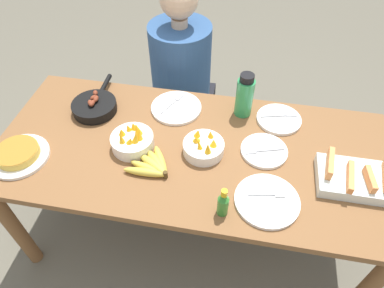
# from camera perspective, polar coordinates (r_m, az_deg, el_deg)

# --- Properties ---
(ground_plane) EXTENTS (14.00, 14.00, 0.00)m
(ground_plane) POSITION_cam_1_polar(r_m,az_deg,el_deg) (2.18, 0.00, -13.88)
(ground_plane) COLOR #666051
(dining_table) EXTENTS (1.83, 0.81, 0.74)m
(dining_table) POSITION_cam_1_polar(r_m,az_deg,el_deg) (1.65, 0.00, -2.95)
(dining_table) COLOR brown
(dining_table) RESTS_ON ground_plane
(banana_bunch) EXTENTS (0.20, 0.18, 0.04)m
(banana_bunch) POSITION_cam_1_polar(r_m,az_deg,el_deg) (1.49, -6.48, -3.63)
(banana_bunch) COLOR gold
(banana_bunch) RESTS_ON dining_table
(melon_tray) EXTENTS (0.31, 0.21, 0.10)m
(melon_tray) POSITION_cam_1_polar(r_m,az_deg,el_deg) (1.58, 25.53, -5.19)
(melon_tray) COLOR silver
(melon_tray) RESTS_ON dining_table
(skillet) EXTENTS (0.22, 0.37, 0.08)m
(skillet) POSITION_cam_1_polar(r_m,az_deg,el_deg) (1.81, -15.88, 6.13)
(skillet) COLOR black
(skillet) RESTS_ON dining_table
(frittata_plate_center) EXTENTS (0.27, 0.27, 0.05)m
(frittata_plate_center) POSITION_cam_1_polar(r_m,az_deg,el_deg) (1.71, -27.00, -1.53)
(frittata_plate_center) COLOR white
(frittata_plate_center) RESTS_ON dining_table
(empty_plate_near_front) EXTENTS (0.26, 0.26, 0.02)m
(empty_plate_near_front) POSITION_cam_1_polar(r_m,az_deg,el_deg) (1.77, -2.64, 6.06)
(empty_plate_near_front) COLOR white
(empty_plate_near_front) RESTS_ON dining_table
(empty_plate_far_left) EXTENTS (0.21, 0.21, 0.02)m
(empty_plate_far_left) POSITION_cam_1_polar(r_m,az_deg,el_deg) (1.59, 11.91, -1.11)
(empty_plate_far_left) COLOR white
(empty_plate_far_left) RESTS_ON dining_table
(empty_plate_far_right) EXTENTS (0.22, 0.22, 0.02)m
(empty_plate_far_right) POSITION_cam_1_polar(r_m,az_deg,el_deg) (1.75, 14.27, 4.03)
(empty_plate_far_right) COLOR white
(empty_plate_far_right) RESTS_ON dining_table
(empty_plate_mid_edge) EXTENTS (0.26, 0.26, 0.02)m
(empty_plate_mid_edge) POSITION_cam_1_polar(r_m,az_deg,el_deg) (1.42, 12.38, -9.20)
(empty_plate_mid_edge) COLOR white
(empty_plate_mid_edge) RESTS_ON dining_table
(fruit_bowl_mango) EXTENTS (0.19, 0.19, 0.12)m
(fruit_bowl_mango) POSITION_cam_1_polar(r_m,az_deg,el_deg) (1.58, -9.90, 0.59)
(fruit_bowl_mango) COLOR white
(fruit_bowl_mango) RESTS_ON dining_table
(fruit_bowl_citrus) EXTENTS (0.19, 0.19, 0.11)m
(fruit_bowl_citrus) POSITION_cam_1_polar(r_m,az_deg,el_deg) (1.54, 1.94, -0.46)
(fruit_bowl_citrus) COLOR white
(fruit_bowl_citrus) RESTS_ON dining_table
(water_bottle) EXTENTS (0.09, 0.09, 0.23)m
(water_bottle) POSITION_cam_1_polar(r_m,az_deg,el_deg) (1.70, 8.76, 7.95)
(water_bottle) COLOR #2D9351
(water_bottle) RESTS_ON dining_table
(hot_sauce_bottle) EXTENTS (0.04, 0.04, 0.14)m
(hot_sauce_bottle) POSITION_cam_1_polar(r_m,az_deg,el_deg) (1.32, 5.20, -9.80)
(hot_sauce_bottle) COLOR #337F2D
(hot_sauce_bottle) RESTS_ON dining_table
(person_figure) EXTENTS (0.41, 0.41, 1.21)m
(person_figure) POSITION_cam_1_polar(r_m,az_deg,el_deg) (2.28, -1.77, 8.77)
(person_figure) COLOR black
(person_figure) RESTS_ON ground_plane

